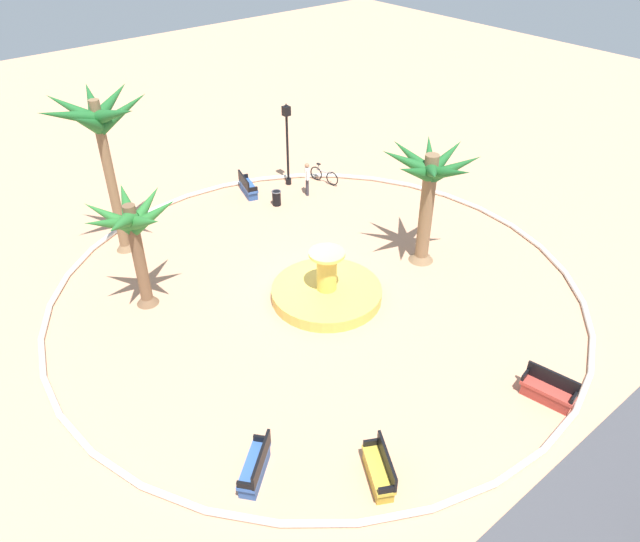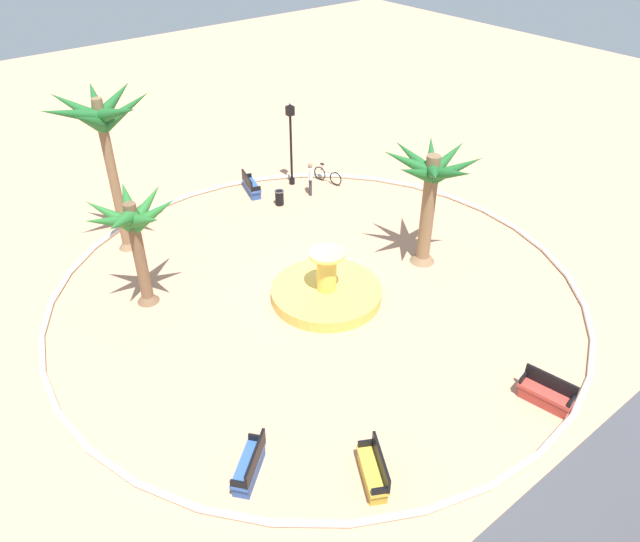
% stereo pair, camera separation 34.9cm
% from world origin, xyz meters
% --- Properties ---
extents(ground_plane, '(80.00, 80.00, 0.00)m').
position_xyz_m(ground_plane, '(0.00, 0.00, 0.00)').
color(ground_plane, tan).
extents(plaza_curb, '(19.81, 19.81, 0.20)m').
position_xyz_m(plaza_curb, '(0.00, 0.00, 0.10)').
color(plaza_curb, silver).
rests_on(plaza_curb, ground).
extents(fountain, '(4.09, 4.09, 2.03)m').
position_xyz_m(fountain, '(0.02, 0.56, 0.30)').
color(fountain, gold).
rests_on(fountain, ground).
extents(palm_tree_near_fountain, '(3.88, 3.91, 4.87)m').
position_xyz_m(palm_tree_near_fountain, '(-4.59, 1.05, 3.56)').
color(palm_tree_near_fountain, brown).
rests_on(palm_tree_near_fountain, ground).
extents(palm_tree_by_curb, '(3.39, 3.52, 4.34)m').
position_xyz_m(palm_tree_by_curb, '(5.30, -3.40, 3.24)').
color(palm_tree_by_curb, brown).
rests_on(palm_tree_by_curb, ground).
extents(palm_tree_mid_plaza, '(4.12, 4.26, 6.65)m').
position_xyz_m(palm_tree_mid_plaza, '(4.30, -7.43, 5.27)').
color(palm_tree_mid_plaza, brown).
rests_on(palm_tree_mid_plaza, ground).
extents(bench_east, '(0.80, 1.67, 1.00)m').
position_xyz_m(bench_east, '(-1.78, 8.73, 0.35)').
color(bench_east, '#B73D33').
rests_on(bench_east, ground).
extents(bench_west, '(1.21, 1.64, 1.00)m').
position_xyz_m(bench_west, '(4.12, 7.53, 0.35)').
color(bench_west, gold).
rests_on(bench_west, ground).
extents(bench_north, '(0.94, 1.68, 1.00)m').
position_xyz_m(bench_north, '(-2.45, -8.23, 0.35)').
color(bench_north, '#335BA8').
rests_on(bench_north, ground).
extents(bench_southeast, '(1.56, 1.40, 1.00)m').
position_xyz_m(bench_southeast, '(6.55, 5.36, 0.35)').
color(bench_southeast, '#335BA8').
rests_on(bench_southeast, ground).
extents(lamppost, '(0.32, 0.32, 4.14)m').
position_xyz_m(lamppost, '(-4.64, -7.86, 2.43)').
color(lamppost, black).
rests_on(lamppost, ground).
extents(trash_bin, '(0.46, 0.46, 0.73)m').
position_xyz_m(trash_bin, '(-2.88, -6.47, 0.39)').
color(trash_bin, black).
rests_on(trash_bin, ground).
extents(bicycle_red_frame, '(0.54, 1.69, 0.94)m').
position_xyz_m(bicycle_red_frame, '(-6.11, -6.85, 0.38)').
color(bicycle_red_frame, black).
rests_on(bicycle_red_frame, ground).
extents(person_cyclist_helmet, '(0.36, 0.46, 1.65)m').
position_xyz_m(person_cyclist_helmet, '(-4.64, -6.36, 0.92)').
color(person_cyclist_helmet, '#33333D').
rests_on(person_cyclist_helmet, ground).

